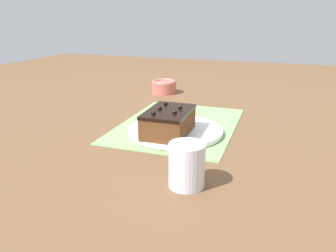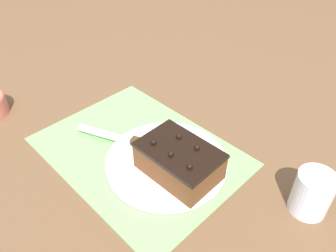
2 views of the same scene
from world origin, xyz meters
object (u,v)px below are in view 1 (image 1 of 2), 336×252
(serving_knife, at_px, (180,116))
(cake_plate, at_px, (176,130))
(small_bowl, at_px, (164,86))
(chocolate_cake, at_px, (169,122))
(drinking_glass, at_px, (187,165))

(serving_knife, bearing_deg, cake_plate, -102.90)
(small_bowl, bearing_deg, chocolate_cake, -158.91)
(serving_knife, distance_m, drinking_glass, 0.40)
(chocolate_cake, bearing_deg, serving_knife, 4.62)
(cake_plate, height_order, chocolate_cake, chocolate_cake)
(cake_plate, xyz_separation_m, drinking_glass, (-0.28, -0.11, 0.03))
(small_bowl, bearing_deg, cake_plate, -156.52)
(cake_plate, xyz_separation_m, chocolate_cake, (-0.04, 0.01, 0.04))
(cake_plate, distance_m, small_bowl, 0.51)
(chocolate_cake, bearing_deg, small_bowl, 21.09)
(serving_knife, xyz_separation_m, small_bowl, (0.37, 0.19, 0.01))
(chocolate_cake, xyz_separation_m, serving_knife, (0.14, 0.01, -0.03))
(cake_plate, relative_size, serving_knife, 1.29)
(drinking_glass, bearing_deg, cake_plate, 22.15)
(serving_knife, bearing_deg, drinking_glass, -93.87)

